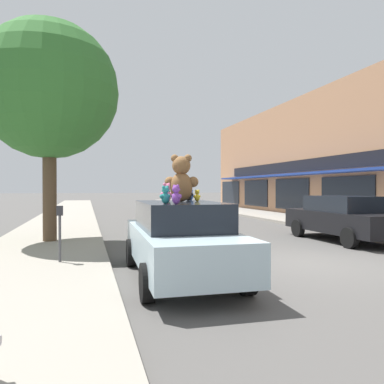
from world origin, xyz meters
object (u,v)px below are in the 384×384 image
at_px(teddy_bear_blue, 191,195).
at_px(street_tree, 49,91).
at_px(teddy_bear_purple, 176,195).
at_px(teddy_bear_pink, 167,193).
at_px(plush_art_car, 180,238).
at_px(teddy_bear_black, 188,193).
at_px(teddy_bear_green, 168,196).
at_px(parked_car_far_center, 343,217).
at_px(teddy_bear_giant, 181,179).
at_px(teddy_bear_yellow, 197,196).
at_px(parking_meter, 60,226).
at_px(teddy_bear_teal, 165,195).

distance_m(teddy_bear_blue, street_tree, 6.44).
bearing_deg(street_tree, teddy_bear_purple, -67.85).
xyz_separation_m(teddy_bear_blue, teddy_bear_pink, (-0.83, -1.26, 0.06)).
height_order(plush_art_car, street_tree, street_tree).
xyz_separation_m(teddy_bear_purple, teddy_bear_black, (0.66, 1.66, 0.00)).
bearing_deg(teddy_bear_purple, teddy_bear_green, -28.76).
relative_size(teddy_bear_green, parked_car_far_center, 0.05).
bearing_deg(teddy_bear_giant, parked_car_far_center, -132.28).
relative_size(teddy_bear_green, teddy_bear_pink, 0.61).
distance_m(teddy_bear_blue, parked_car_far_center, 6.72).
distance_m(teddy_bear_yellow, teddy_bear_pink, 0.93).
height_order(teddy_bear_yellow, parking_meter, teddy_bear_yellow).
distance_m(teddy_bear_yellow, parking_meter, 3.24).
xyz_separation_m(teddy_bear_giant, teddy_bear_yellow, (0.34, 0.01, -0.35)).
bearing_deg(parked_car_far_center, parking_meter, -168.11).
bearing_deg(plush_art_car, teddy_bear_green, 107.44).
height_order(teddy_bear_blue, teddy_bear_teal, teddy_bear_teal).
bearing_deg(teddy_bear_green, street_tree, -13.90).
bearing_deg(teddy_bear_blue, teddy_bear_teal, 98.73).
height_order(teddy_bear_purple, teddy_bear_black, teddy_bear_black).
height_order(teddy_bear_giant, teddy_bear_blue, teddy_bear_giant).
height_order(plush_art_car, teddy_bear_giant, teddy_bear_giant).
distance_m(plush_art_car, street_tree, 7.37).
xyz_separation_m(teddy_bear_yellow, teddy_bear_black, (-0.08, 0.41, 0.05)).
height_order(teddy_bear_purple, parking_meter, teddy_bear_purple).
bearing_deg(teddy_bear_purple, teddy_bear_black, -43.85).
bearing_deg(teddy_bear_black, teddy_bear_yellow, 91.44).
xyz_separation_m(parked_car_far_center, parking_meter, (-8.99, -1.89, 0.14)).
relative_size(plush_art_car, teddy_bear_teal, 14.35).
xyz_separation_m(teddy_bear_yellow, teddy_bear_teal, (-0.90, -1.08, 0.04)).
distance_m(teddy_bear_green, teddy_bear_pink, 0.78).
height_order(plush_art_car, teddy_bear_teal, teddy_bear_teal).
bearing_deg(teddy_bear_teal, street_tree, -99.34).
bearing_deg(teddy_bear_green, parking_meter, 17.73).
relative_size(teddy_bear_green, teddy_bear_yellow, 0.94).
distance_m(teddy_bear_blue, parking_meter, 3.04).
bearing_deg(teddy_bear_blue, plush_art_car, 100.05).
bearing_deg(plush_art_car, parking_meter, 145.66).
xyz_separation_m(teddy_bear_teal, parked_car_far_center, (7.09, 4.43, -0.88)).
bearing_deg(teddy_bear_black, teddy_bear_green, 11.21).
height_order(teddy_bear_teal, parked_car_far_center, teddy_bear_teal).
bearing_deg(teddy_bear_giant, teddy_bear_pink, 71.13).
bearing_deg(teddy_bear_black, parking_meter, -30.59).
relative_size(parked_car_far_center, parking_meter, 3.58).
height_order(teddy_bear_yellow, teddy_bear_pink, teddy_bear_pink).
distance_m(teddy_bear_purple, street_tree, 7.60).
distance_m(teddy_bear_green, teddy_bear_black, 0.53).
distance_m(teddy_bear_purple, parking_meter, 3.48).
height_order(teddy_bear_green, parking_meter, teddy_bear_green).
bearing_deg(street_tree, teddy_bear_green, -60.56).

